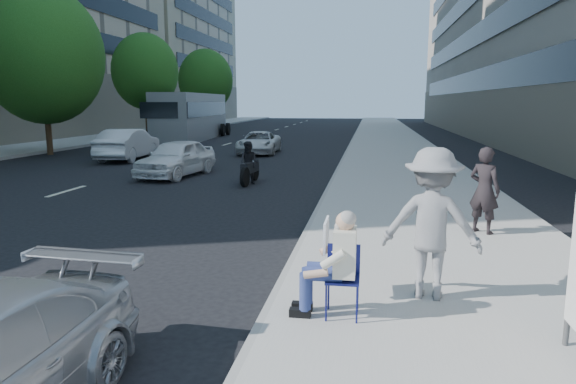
% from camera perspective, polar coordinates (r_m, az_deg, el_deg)
% --- Properties ---
extents(ground, '(160.00, 160.00, 0.00)m').
position_cam_1_polar(ground, '(7.31, -13.42, -12.06)').
color(ground, black).
rests_on(ground, ground).
extents(near_sidewalk, '(5.00, 120.00, 0.15)m').
position_cam_1_polar(near_sidewalk, '(26.41, 11.96, 4.04)').
color(near_sidewalk, '#B0ACA5').
rests_on(near_sidewalk, ground).
extents(far_sidewalk, '(4.50, 120.00, 0.15)m').
position_cam_1_polar(far_sidewalk, '(32.76, -27.39, 4.26)').
color(far_sidewalk, '#B0ACA5').
rests_on(far_sidewalk, ground).
extents(far_bldg_north, '(22.00, 28.00, 28.00)m').
position_cam_1_polar(far_bldg_north, '(76.50, -17.16, 18.05)').
color(far_bldg_north, '#BFAA8F').
rests_on(far_bldg_north, ground).
extents(tree_far_c, '(6.00, 6.00, 8.47)m').
position_cam_1_polar(tree_far_c, '(29.35, -25.62, 13.55)').
color(tree_far_c, '#382616').
rests_on(tree_far_c, ground).
extents(tree_far_d, '(4.80, 4.80, 7.65)m').
position_cam_1_polar(tree_far_d, '(39.83, -15.58, 12.77)').
color(tree_far_d, '#382616').
rests_on(tree_far_d, ground).
extents(tree_far_e, '(5.40, 5.40, 7.89)m').
position_cam_1_polar(tree_far_e, '(52.88, -9.15, 12.11)').
color(tree_far_e, '#382616').
rests_on(tree_far_e, ground).
extents(seated_protester, '(0.83, 1.12, 1.31)m').
position_cam_1_polar(seated_protester, '(6.22, 5.12, -7.25)').
color(seated_protester, navy).
rests_on(seated_protester, near_sidewalk).
extents(jogger, '(1.39, 0.95, 1.99)m').
position_cam_1_polar(jogger, '(6.96, 15.67, -3.39)').
color(jogger, gray).
rests_on(jogger, near_sidewalk).
extents(pedestrian_woman, '(0.74, 0.71, 1.71)m').
position_cam_1_polar(pedestrian_woman, '(10.76, 20.98, 0.19)').
color(pedestrian_woman, black).
rests_on(pedestrian_woman, near_sidewalk).
extents(white_sedan_near, '(2.14, 4.17, 1.36)m').
position_cam_1_polar(white_sedan_near, '(19.36, -12.31, 3.74)').
color(white_sedan_near, white).
rests_on(white_sedan_near, ground).
extents(white_sedan_mid, '(1.82, 4.53, 1.46)m').
position_cam_1_polar(white_sedan_mid, '(25.48, -17.33, 5.08)').
color(white_sedan_mid, silver).
rests_on(white_sedan_mid, ground).
extents(white_sedan_far, '(2.13, 4.27, 1.16)m').
position_cam_1_polar(white_sedan_far, '(27.29, -3.23, 5.50)').
color(white_sedan_far, silver).
rests_on(white_sedan_far, ground).
extents(motorcycle, '(0.75, 2.05, 1.42)m').
position_cam_1_polar(motorcycle, '(17.14, -4.32, 3.01)').
color(motorcycle, black).
rests_on(motorcycle, ground).
extents(bus, '(3.51, 12.23, 3.30)m').
position_cam_1_polar(bus, '(38.50, -10.58, 8.22)').
color(bus, slate).
rests_on(bus, ground).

